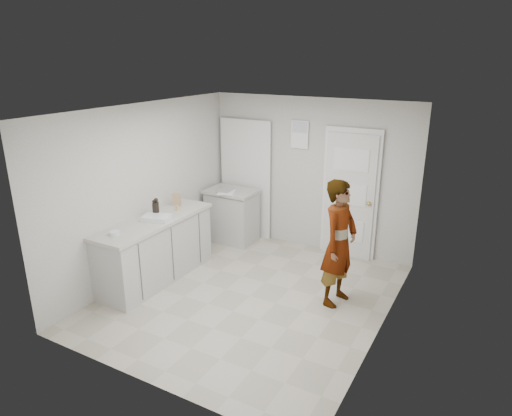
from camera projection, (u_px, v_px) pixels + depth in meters
The scene contains 12 objects.
ground at pixel (250, 296), 6.22m from camera, with size 4.00×4.00×0.00m, color #A8A18D.
room_shell at pixel (299, 187), 7.58m from camera, with size 4.00×4.00×4.00m.
main_counter at pixel (156, 251), 6.58m from camera, with size 0.64×1.96×0.93m.
side_counter at pixel (232, 217), 7.94m from camera, with size 0.84×0.61×0.93m.
person at pixel (339, 243), 5.83m from camera, with size 0.61×0.40×1.67m, color silver.
cake_mix_box at pixel (177, 199), 6.96m from camera, with size 0.12×0.05×0.19m, color #9A7C4D.
spice_jar at pixel (177, 208), 6.76m from camera, with size 0.05×0.05×0.07m, color tan.
oil_cruet_a at pixel (157, 208), 6.47m from camera, with size 0.07×0.07×0.28m.
oil_cruet_b at pixel (154, 209), 6.48m from camera, with size 0.06×0.06×0.25m.
baking_dish at pixel (157, 218), 6.37m from camera, with size 0.43×0.36×0.07m.
egg_bowl at pixel (115, 233), 5.85m from camera, with size 0.13×0.13×0.05m.
papers at pixel (227, 192), 7.65m from camera, with size 0.27×0.35×0.01m, color white.
Camera 1 is at (2.74, -4.77, 3.14)m, focal length 32.00 mm.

